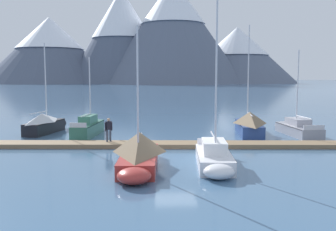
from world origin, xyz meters
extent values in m
plane|color=#426689|center=(0.00, 0.00, 0.00)|extent=(700.00, 700.00, 0.00)
cone|color=#4C566B|center=(-58.80, 225.93, 20.70)|extent=(83.73, 83.73, 41.40)
cone|color=white|center=(-58.80, 225.93, 31.42)|extent=(42.61, 42.61, 20.06)
cone|color=#4C566B|center=(-13.10, 219.60, 29.16)|extent=(67.66, 67.66, 58.32)
cone|color=white|center=(-13.10, 219.60, 43.01)|extent=(37.43, 37.43, 30.73)
cone|color=slate|center=(18.04, 208.45, 30.57)|extent=(86.73, 86.73, 61.15)
cone|color=white|center=(18.04, 208.45, 48.24)|extent=(38.60, 38.60, 25.92)
cone|color=slate|center=(60.07, 219.18, 17.66)|extent=(76.00, 76.00, 35.33)
cone|color=white|center=(60.07, 219.18, 26.41)|extent=(40.51, 40.51, 17.93)
cube|color=#846B4C|center=(0.00, 4.00, 0.15)|extent=(26.29, 3.90, 0.30)
cylinder|color=#38383D|center=(-0.06, 3.24, 0.12)|extent=(25.12, 2.25, 0.24)
cylinder|color=#38383D|center=(0.06, 4.76, 0.12)|extent=(25.12, 2.25, 0.24)
cube|color=black|center=(-10.40, 11.00, 0.52)|extent=(2.68, 5.09, 1.04)
ellipsoid|color=black|center=(-9.69, 13.62, 0.52)|extent=(1.60, 1.83, 0.98)
cube|color=black|center=(-10.40, 11.00, 1.00)|extent=(2.70, 5.01, 0.06)
cylinder|color=silver|center=(-10.28, 11.44, 4.41)|extent=(0.10, 0.10, 6.75)
cylinder|color=silver|center=(-10.63, 10.14, 1.88)|extent=(0.78, 2.62, 0.08)
pyramid|color=silver|center=(-10.49, 10.65, 1.40)|extent=(2.67, 4.21, 0.73)
cube|color=#336B56|center=(-6.46, 9.42, 0.52)|extent=(2.19, 5.53, 1.04)
ellipsoid|color=#336B56|center=(-6.02, 12.43, 0.52)|extent=(1.49, 2.14, 0.99)
cube|color=#163027|center=(-6.46, 9.42, 1.00)|extent=(2.21, 5.43, 0.06)
cylinder|color=silver|center=(-6.33, 10.27, 3.79)|extent=(0.10, 0.10, 5.50)
cylinder|color=silver|center=(-6.52, 8.97, 1.76)|extent=(0.46, 2.61, 0.08)
cube|color=#3A7560|center=(-6.44, 9.56, 1.37)|extent=(1.34, 2.54, 0.65)
cube|color=silver|center=(-6.84, 6.84, 1.22)|extent=(1.28, 0.29, 0.36)
cube|color=#B2332D|center=(-2.17, -1.86, 0.39)|extent=(2.30, 5.97, 0.78)
ellipsoid|color=#B2332D|center=(-2.40, -5.07, 0.39)|extent=(1.72, 1.80, 0.74)
cube|color=#501614|center=(-2.17, -1.86, 0.74)|extent=(2.33, 5.86, 0.06)
cylinder|color=silver|center=(-2.22, -2.51, 4.17)|extent=(0.10, 0.10, 6.78)
cylinder|color=silver|center=(-2.11, -1.08, 1.54)|extent=(0.28, 2.86, 0.08)
pyramid|color=#7A664C|center=(-2.14, -1.42, 1.33)|extent=(2.47, 4.82, 1.10)
cube|color=white|center=(1.98, -1.83, 0.38)|extent=(2.33, 5.27, 0.77)
ellipsoid|color=white|center=(1.68, -4.60, 0.38)|extent=(1.66, 1.48, 0.73)
cube|color=slate|center=(1.98, -1.83, 0.73)|extent=(2.36, 5.17, 0.06)
cylinder|color=silver|center=(1.89, -2.64, 4.86)|extent=(0.10, 0.10, 8.17)
cylinder|color=silver|center=(2.04, -1.23, 1.63)|extent=(0.38, 2.83, 0.08)
cube|color=white|center=(1.97, -1.95, 1.11)|extent=(1.49, 2.42, 0.68)
cube|color=silver|center=(2.24, 0.63, 0.95)|extent=(1.62, 0.27, 0.36)
cube|color=navy|center=(7.18, 9.24, 0.50)|extent=(2.70, 6.50, 1.00)
ellipsoid|color=navy|center=(7.71, 12.58, 0.50)|extent=(1.66, 1.51, 0.95)
cube|color=#121D39|center=(7.18, 9.24, 0.96)|extent=(2.72, 6.39, 0.06)
cylinder|color=silver|center=(7.35, 10.33, 5.17)|extent=(0.10, 0.10, 8.34)
cylinder|color=silver|center=(7.10, 8.70, 1.77)|extent=(0.59, 3.26, 0.08)
pyramid|color=#7A664C|center=(7.11, 8.77, 1.48)|extent=(2.75, 5.30, 0.96)
cube|color=#93939E|center=(11.20, 8.37, 0.41)|extent=(2.07, 5.43, 0.82)
ellipsoid|color=#93939E|center=(11.09, 11.35, 0.41)|extent=(1.66, 1.76, 0.78)
cube|color=#424247|center=(11.20, 8.37, 0.78)|extent=(2.11, 5.33, 0.06)
cylinder|color=silver|center=(11.18, 8.82, 3.98)|extent=(0.10, 0.10, 6.32)
cylinder|color=silver|center=(11.23, 7.51, 1.61)|extent=(0.17, 2.64, 0.08)
cube|color=#A0A0AB|center=(11.19, 8.51, 1.11)|extent=(1.40, 2.46, 0.58)
cube|color=silver|center=(11.29, 5.77, 1.00)|extent=(1.70, 0.16, 0.36)
cylinder|color=#384256|center=(-4.24, 4.76, 0.73)|extent=(0.14, 0.14, 0.86)
cylinder|color=#384256|center=(-4.46, 4.63, 0.73)|extent=(0.14, 0.14, 0.86)
cube|color=black|center=(-4.35, 4.69, 1.46)|extent=(0.44, 0.38, 0.60)
sphere|color=tan|center=(-4.35, 4.69, 1.88)|extent=(0.22, 0.22, 0.22)
cylinder|color=black|center=(-4.13, 4.82, 1.39)|extent=(0.09, 0.09, 0.62)
cylinder|color=black|center=(-4.56, 4.56, 1.39)|extent=(0.09, 0.09, 0.62)
camera|label=1|loc=(-2.10, -22.32, 5.04)|focal=40.56mm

